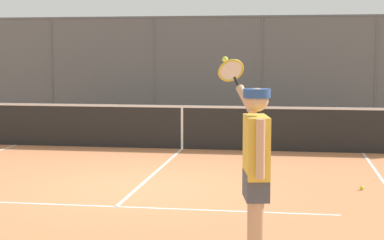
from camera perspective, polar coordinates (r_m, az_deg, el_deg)
name	(u,v)px	position (r m, az deg, el deg)	size (l,w,h in m)	color
ground_plane	(138,187)	(10.13, -4.81, -6.01)	(60.00, 60.00, 0.00)	#C67A4C
court_line_markings	(111,211)	(8.66, -7.26, -8.08)	(7.80, 9.81, 0.01)	white
fence_backdrop	(210,78)	(18.79, 1.65, 3.77)	(18.42, 1.37, 3.14)	#565B60
tennis_net	(182,127)	(14.00, -0.89, -0.59)	(10.02, 0.09, 1.07)	#2D2D2D
tennis_player	(255,162)	(6.20, 5.68, -3.78)	(0.65, 1.39, 2.07)	silver
tennis_ball_mid_court	(362,188)	(10.24, 14.92, -5.87)	(0.07, 0.07, 0.07)	#CCDB33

